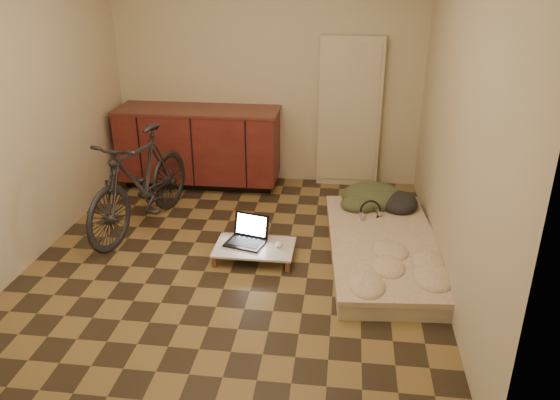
# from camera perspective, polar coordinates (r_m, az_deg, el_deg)

# --- Properties ---
(room_shell) EXTENTS (3.50, 4.00, 2.60)m
(room_shell) POSITION_cam_1_polar(r_m,az_deg,el_deg) (4.39, -5.23, 8.81)
(room_shell) COLOR brown
(room_shell) RESTS_ON ground
(cabinets) EXTENTS (1.84, 0.62, 0.91)m
(cabinets) POSITION_cam_1_polar(r_m,az_deg,el_deg) (6.39, -8.41, 5.57)
(cabinets) COLOR black
(cabinets) RESTS_ON ground
(appliance_panel) EXTENTS (0.70, 0.10, 1.70)m
(appliance_panel) POSITION_cam_1_polar(r_m,az_deg,el_deg) (6.28, 7.28, 8.98)
(appliance_panel) COLOR beige
(appliance_panel) RESTS_ON ground
(bicycle) EXTENTS (0.88, 1.74, 1.08)m
(bicycle) POSITION_cam_1_polar(r_m,az_deg,el_deg) (5.37, -14.46, 2.39)
(bicycle) COLOR black
(bicycle) RESTS_ON ground
(futon) EXTENTS (1.10, 2.03, 0.17)m
(futon) POSITION_cam_1_polar(r_m,az_deg,el_deg) (4.94, 10.76, -4.98)
(futon) COLOR #BCB696
(futon) RESTS_ON ground
(clothing_pile) EXTENTS (0.73, 0.62, 0.27)m
(clothing_pile) POSITION_cam_1_polar(r_m,az_deg,el_deg) (5.58, 10.42, 0.95)
(clothing_pile) COLOR #394327
(clothing_pile) RESTS_ON futon
(headphones) EXTENTS (0.29, 0.28, 0.16)m
(headphones) POSITION_cam_1_polar(r_m,az_deg,el_deg) (5.27, 9.43, -1.05)
(headphones) COLOR black
(headphones) RESTS_ON futon
(lap_desk) EXTENTS (0.70, 0.45, 0.12)m
(lap_desk) POSITION_cam_1_polar(r_m,az_deg,el_deg) (4.83, -2.68, -5.00)
(lap_desk) COLOR brown
(lap_desk) RESTS_ON ground
(laptop) EXTENTS (0.39, 0.37, 0.23)m
(laptop) POSITION_cam_1_polar(r_m,az_deg,el_deg) (4.89, -3.43, -3.84)
(laptop) COLOR black
(laptop) RESTS_ON lap_desk
(mouse) EXTENTS (0.06, 0.11, 0.04)m
(mouse) POSITION_cam_1_polar(r_m,az_deg,el_deg) (4.82, -0.12, -4.65)
(mouse) COLOR white
(mouse) RESTS_ON lap_desk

